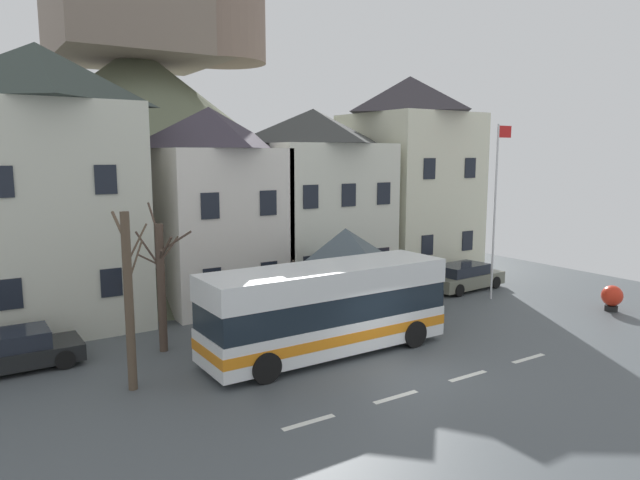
{
  "coord_description": "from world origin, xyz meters",
  "views": [
    {
      "loc": [
        -11.94,
        -13.52,
        7.06
      ],
      "look_at": [
        0.46,
        5.99,
        3.6
      ],
      "focal_mm": 32.16,
      "sensor_mm": 36.0,
      "label": 1
    }
  ],
  "objects_px": {
    "harbour_buoy": "(612,297)",
    "bus_shelter": "(345,246)",
    "pedestrian_00": "(440,288)",
    "pedestrian_02": "(410,298)",
    "townhouse_02": "(211,206)",
    "parked_car_00": "(14,351)",
    "townhouse_04": "(408,177)",
    "hilltop_castle": "(141,144)",
    "parked_car_01": "(463,277)",
    "pedestrian_01": "(383,302)",
    "transit_bus": "(327,310)",
    "parked_car_02": "(391,293)",
    "bare_tree_01": "(161,284)",
    "public_bench": "(352,290)",
    "flagpole": "(496,201)",
    "townhouse_03": "(313,200)",
    "townhouse_01": "(45,188)",
    "bare_tree_02": "(129,297)"
  },
  "relations": [
    {
      "from": "townhouse_04",
      "to": "hilltop_castle",
      "type": "xyz_separation_m",
      "value": [
        -11.16,
        16.19,
        2.06
      ]
    },
    {
      "from": "townhouse_04",
      "to": "flagpole",
      "type": "xyz_separation_m",
      "value": [
        -0.67,
        -7.2,
        -0.93
      ]
    },
    {
      "from": "hilltop_castle",
      "to": "public_bench",
      "type": "bearing_deg",
      "value": -76.96
    },
    {
      "from": "public_bench",
      "to": "bare_tree_02",
      "type": "bearing_deg",
      "value": -156.14
    },
    {
      "from": "bus_shelter",
      "to": "townhouse_01",
      "type": "bearing_deg",
      "value": 153.42
    },
    {
      "from": "townhouse_01",
      "to": "pedestrian_00",
      "type": "height_order",
      "value": "townhouse_01"
    },
    {
      "from": "parked_car_00",
      "to": "townhouse_02",
      "type": "bearing_deg",
      "value": 28.31
    },
    {
      "from": "pedestrian_02",
      "to": "public_bench",
      "type": "relative_size",
      "value": 0.92
    },
    {
      "from": "hilltop_castle",
      "to": "pedestrian_02",
      "type": "distance_m",
      "value": 25.03
    },
    {
      "from": "townhouse_02",
      "to": "bus_shelter",
      "type": "distance_m",
      "value": 7.02
    },
    {
      "from": "townhouse_04",
      "to": "bus_shelter",
      "type": "xyz_separation_m",
      "value": [
        -8.55,
        -5.8,
        -2.63
      ]
    },
    {
      "from": "townhouse_02",
      "to": "parked_car_00",
      "type": "bearing_deg",
      "value": -150.86
    },
    {
      "from": "townhouse_04",
      "to": "pedestrian_00",
      "type": "distance_m",
      "value": 9.39
    },
    {
      "from": "transit_bus",
      "to": "parked_car_02",
      "type": "xyz_separation_m",
      "value": [
        6.02,
        3.71,
        -0.94
      ]
    },
    {
      "from": "transit_bus",
      "to": "bare_tree_02",
      "type": "bearing_deg",
      "value": 174.74
    },
    {
      "from": "hilltop_castle",
      "to": "bare_tree_01",
      "type": "distance_m",
      "value": 23.5
    },
    {
      "from": "townhouse_04",
      "to": "pedestrian_00",
      "type": "bearing_deg",
      "value": -119.78
    },
    {
      "from": "parked_car_02",
      "to": "flagpole",
      "type": "bearing_deg",
      "value": 168.01
    },
    {
      "from": "hilltop_castle",
      "to": "flagpole",
      "type": "bearing_deg",
      "value": -65.86
    },
    {
      "from": "townhouse_03",
      "to": "parked_car_02",
      "type": "bearing_deg",
      "value": -81.16
    },
    {
      "from": "parked_car_01",
      "to": "pedestrian_01",
      "type": "bearing_deg",
      "value": -166.16
    },
    {
      "from": "townhouse_04",
      "to": "pedestrian_02",
      "type": "relative_size",
      "value": 7.49
    },
    {
      "from": "parked_car_02",
      "to": "townhouse_03",
      "type": "bearing_deg",
      "value": -76.9
    },
    {
      "from": "pedestrian_01",
      "to": "harbour_buoy",
      "type": "distance_m",
      "value": 10.78
    },
    {
      "from": "transit_bus",
      "to": "pedestrian_00",
      "type": "xyz_separation_m",
      "value": [
        7.87,
        2.41,
        -0.69
      ]
    },
    {
      "from": "hilltop_castle",
      "to": "bare_tree_02",
      "type": "relative_size",
      "value": 7.03
    },
    {
      "from": "pedestrian_01",
      "to": "harbour_buoy",
      "type": "bearing_deg",
      "value": -22.67
    },
    {
      "from": "harbour_buoy",
      "to": "bus_shelter",
      "type": "bearing_deg",
      "value": 151.24
    },
    {
      "from": "townhouse_02",
      "to": "pedestrian_01",
      "type": "height_order",
      "value": "townhouse_02"
    },
    {
      "from": "bus_shelter",
      "to": "pedestrian_00",
      "type": "relative_size",
      "value": 2.39
    },
    {
      "from": "pedestrian_01",
      "to": "pedestrian_02",
      "type": "bearing_deg",
      "value": 7.4
    },
    {
      "from": "pedestrian_00",
      "to": "pedestrian_02",
      "type": "xyz_separation_m",
      "value": [
        -2.08,
        -0.3,
        -0.11
      ]
    },
    {
      "from": "harbour_buoy",
      "to": "townhouse_02",
      "type": "bearing_deg",
      "value": 141.55
    },
    {
      "from": "parked_car_00",
      "to": "flagpole",
      "type": "distance_m",
      "value": 21.27
    },
    {
      "from": "bus_shelter",
      "to": "parked_car_00",
      "type": "height_order",
      "value": "bus_shelter"
    },
    {
      "from": "townhouse_02",
      "to": "townhouse_04",
      "type": "relative_size",
      "value": 0.8
    },
    {
      "from": "townhouse_02",
      "to": "bus_shelter",
      "type": "height_order",
      "value": "townhouse_02"
    },
    {
      "from": "pedestrian_00",
      "to": "parked_car_02",
      "type": "bearing_deg",
      "value": 145.14
    },
    {
      "from": "townhouse_03",
      "to": "pedestrian_00",
      "type": "distance_m",
      "value": 8.25
    },
    {
      "from": "hilltop_castle",
      "to": "parked_car_02",
      "type": "xyz_separation_m",
      "value": [
        5.31,
        -21.88,
        -7.16
      ]
    },
    {
      "from": "pedestrian_00",
      "to": "bare_tree_01",
      "type": "height_order",
      "value": "bare_tree_01"
    },
    {
      "from": "bus_shelter",
      "to": "parked_car_01",
      "type": "height_order",
      "value": "bus_shelter"
    },
    {
      "from": "parked_car_01",
      "to": "townhouse_02",
      "type": "bearing_deg",
      "value": 153.08
    },
    {
      "from": "parked_car_01",
      "to": "parked_car_02",
      "type": "xyz_separation_m",
      "value": [
        -5.45,
        -0.66,
        -0.0
      ]
    },
    {
      "from": "bare_tree_02",
      "to": "bare_tree_01",
      "type": "bearing_deg",
      "value": 57.16
    },
    {
      "from": "bare_tree_02",
      "to": "townhouse_03",
      "type": "bearing_deg",
      "value": 36.27
    },
    {
      "from": "harbour_buoy",
      "to": "hilltop_castle",
      "type": "bearing_deg",
      "value": 115.5
    },
    {
      "from": "townhouse_02",
      "to": "public_bench",
      "type": "bearing_deg",
      "value": -30.64
    },
    {
      "from": "public_bench",
      "to": "bare_tree_02",
      "type": "height_order",
      "value": "bare_tree_02"
    },
    {
      "from": "bus_shelter",
      "to": "bare_tree_01",
      "type": "relative_size",
      "value": 0.73
    }
  ]
}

